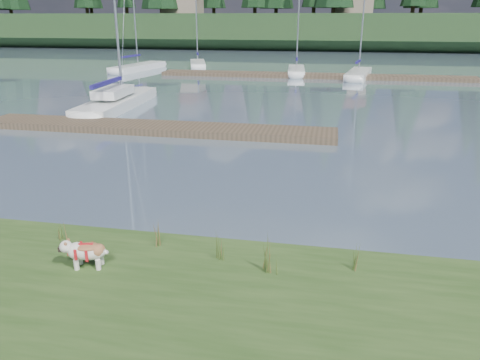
# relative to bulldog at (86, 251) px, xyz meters

# --- Properties ---
(ground) EXTENTS (200.00, 200.00, 0.00)m
(ground) POSITION_rel_bulldog_xyz_m (0.68, 33.17, -0.69)
(ground) COLOR slate
(ground) RESTS_ON ground
(ridge) EXTENTS (200.00, 20.00, 5.00)m
(ridge) POSITION_rel_bulldog_xyz_m (0.68, 76.17, 1.81)
(ridge) COLOR #1B3218
(ridge) RESTS_ON ground
(bulldog) EXTENTS (0.91, 0.47, 0.54)m
(bulldog) POSITION_rel_bulldog_xyz_m (0.00, 0.00, 0.00)
(bulldog) COLOR silver
(bulldog) RESTS_ON bank
(sailboat_main) EXTENTS (2.40, 9.52, 13.50)m
(sailboat_main) POSITION_rel_bulldog_xyz_m (-7.48, 17.89, -0.27)
(sailboat_main) COLOR white
(sailboat_main) RESTS_ON ground
(dock_near) EXTENTS (16.00, 2.00, 0.30)m
(dock_near) POSITION_rel_bulldog_xyz_m (-3.32, 12.17, -0.54)
(dock_near) COLOR #4C3D2C
(dock_near) RESTS_ON ground
(dock_far) EXTENTS (26.00, 2.20, 0.30)m
(dock_far) POSITION_rel_bulldog_xyz_m (2.68, 33.17, -0.54)
(dock_far) COLOR #4C3D2C
(dock_far) RESTS_ON ground
(sailboat_bg_0) EXTENTS (2.99, 8.78, 12.43)m
(sailboat_bg_0) POSITION_rel_bulldog_xyz_m (-13.82, 36.31, -0.37)
(sailboat_bg_0) COLOR white
(sailboat_bg_0) RESTS_ON ground
(sailboat_bg_1) EXTENTS (3.39, 7.11, 10.58)m
(sailboat_bg_1) POSITION_rel_bulldog_xyz_m (-9.37, 40.09, -0.36)
(sailboat_bg_1) COLOR white
(sailboat_bg_1) RESTS_ON ground
(sailboat_bg_2) EXTENTS (1.94, 7.08, 10.61)m
(sailboat_bg_2) POSITION_rel_bulldog_xyz_m (1.03, 35.81, -0.35)
(sailboat_bg_2) COLOR white
(sailboat_bg_2) RESTS_ON ground
(sailboat_bg_3) EXTENTS (2.67, 7.89, 11.41)m
(sailboat_bg_3) POSITION_rel_bulldog_xyz_m (6.47, 34.46, -0.36)
(sailboat_bg_3) COLOR white
(sailboat_bg_3) RESTS_ON ground
(weed_0) EXTENTS (0.17, 0.14, 0.72)m
(weed_0) POSITION_rel_bulldog_xyz_m (0.97, 1.07, -0.03)
(weed_0) COLOR #475B23
(weed_0) RESTS_ON bank
(weed_1) EXTENTS (0.17, 0.14, 0.55)m
(weed_1) POSITION_rel_bulldog_xyz_m (2.40, 0.78, -0.10)
(weed_1) COLOR #475B23
(weed_1) RESTS_ON bank
(weed_2) EXTENTS (0.17, 0.14, 0.79)m
(weed_2) POSITION_rel_bulldog_xyz_m (3.30, 0.53, -0.00)
(weed_2) COLOR #475B23
(weed_2) RESTS_ON bank
(weed_3) EXTENTS (0.17, 0.14, 0.49)m
(weed_3) POSITION_rel_bulldog_xyz_m (-1.09, 0.93, -0.13)
(weed_3) COLOR #475B23
(weed_3) RESTS_ON bank
(weed_4) EXTENTS (0.17, 0.14, 0.45)m
(weed_4) POSITION_rel_bulldog_xyz_m (3.44, 0.49, -0.15)
(weed_4) COLOR #475B23
(weed_4) RESTS_ON bank
(weed_5) EXTENTS (0.17, 0.14, 0.53)m
(weed_5) POSITION_rel_bulldog_xyz_m (4.92, 0.83, -0.11)
(weed_5) COLOR #475B23
(weed_5) RESTS_ON bank
(mud_lip) EXTENTS (60.00, 0.50, 0.14)m
(mud_lip) POSITION_rel_bulldog_xyz_m (0.68, 1.57, -0.62)
(mud_lip) COLOR #33281C
(mud_lip) RESTS_ON ground
(house_0) EXTENTS (6.30, 5.30, 4.65)m
(house_0) POSITION_rel_bulldog_xyz_m (-21.32, 73.17, 6.63)
(house_0) COLOR gray
(house_0) RESTS_ON ridge
(house_1) EXTENTS (6.30, 5.30, 4.65)m
(house_1) POSITION_rel_bulldog_xyz_m (6.68, 74.17, 6.63)
(house_1) COLOR gray
(house_1) RESTS_ON ridge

